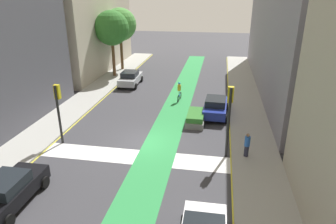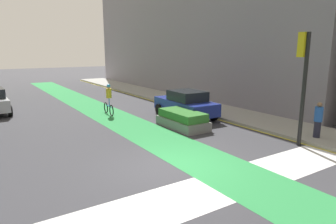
# 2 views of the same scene
# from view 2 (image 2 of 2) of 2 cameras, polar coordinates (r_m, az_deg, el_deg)

# --- Properties ---
(ground_plane) EXTENTS (120.00, 120.00, 0.00)m
(ground_plane) POSITION_cam_2_polar(r_m,az_deg,el_deg) (10.17, 0.64, -10.42)
(ground_plane) COLOR #38383D
(bike_lane_paint) EXTENTS (2.40, 60.00, 0.01)m
(bike_lane_paint) POSITION_cam_2_polar(r_m,az_deg,el_deg) (10.89, 6.44, -8.92)
(bike_lane_paint) COLOR #2D8C47
(bike_lane_paint) RESTS_ON ground_plane
(crosswalk_band) EXTENTS (12.00, 1.80, 0.01)m
(crosswalk_band) POSITION_cam_2_polar(r_m,az_deg,el_deg) (8.72, 8.15, -14.49)
(crosswalk_band) COLOR silver
(crosswalk_band) RESTS_ON ground_plane
(sidewalk_right) EXTENTS (3.00, 60.00, 0.15)m
(sidewalk_right) POSITION_cam_2_polar(r_m,az_deg,el_deg) (15.40, 24.65, -3.46)
(sidewalk_right) COLOR #9E9E99
(sidewalk_right) RESTS_ON ground_plane
(curb_stripe_right) EXTENTS (0.16, 60.00, 0.01)m
(curb_stripe_right) POSITION_cam_2_polar(r_m,az_deg,el_deg) (14.21, 21.34, -4.70)
(curb_stripe_right) COLOR yellow
(curb_stripe_right) RESTS_ON ground_plane
(traffic_signal_near_right) EXTENTS (0.35, 0.52, 4.52)m
(traffic_signal_near_right) POSITION_cam_2_polar(r_m,az_deg,el_deg) (12.95, 24.42, 7.72)
(traffic_signal_near_right) COLOR black
(traffic_signal_near_right) RESTS_ON ground_plane
(car_blue_right_far) EXTENTS (2.15, 4.26, 1.57)m
(car_blue_right_far) POSITION_cam_2_polar(r_m,az_deg,el_deg) (17.13, 3.40, 1.58)
(car_blue_right_far) COLOR navy
(car_blue_right_far) RESTS_ON ground_plane
(cyclist_in_lane) EXTENTS (0.32, 1.73, 1.86)m
(cyclist_in_lane) POSITION_cam_2_polar(r_m,az_deg,el_deg) (18.11, -11.27, 2.47)
(cyclist_in_lane) COLOR black
(cyclist_in_lane) RESTS_ON ground_plane
(pedestrian_sidewalk_right_a) EXTENTS (0.34, 0.34, 1.53)m
(pedestrian_sidewalk_right_a) POSITION_cam_2_polar(r_m,az_deg,el_deg) (14.21, 26.76, -1.34)
(pedestrian_sidewalk_right_a) COLOR #262638
(pedestrian_sidewalk_right_a) RESTS_ON sidewalk_right
(median_planter) EXTENTS (1.40, 2.89, 0.85)m
(median_planter) POSITION_cam_2_polar(r_m,az_deg,el_deg) (14.97, 2.78, -1.48)
(median_planter) COLOR slate
(median_planter) RESTS_ON ground_plane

